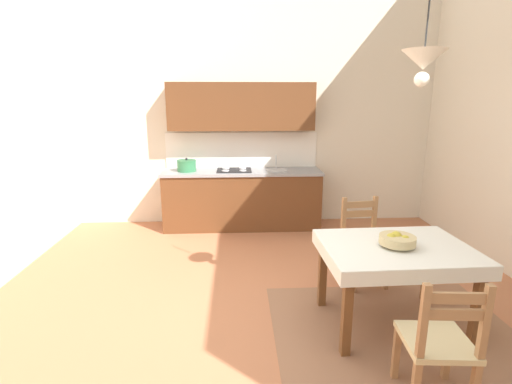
{
  "coord_description": "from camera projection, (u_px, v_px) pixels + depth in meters",
  "views": [
    {
      "loc": [
        -0.26,
        -2.93,
        1.97
      ],
      "look_at": [
        -0.09,
        0.64,
        1.09
      ],
      "focal_mm": 26.74,
      "sensor_mm": 36.0,
      "label": 1
    }
  ],
  "objects": [
    {
      "name": "ground_plane",
      "position": [
        270.0,
        336.0,
        3.34
      ],
      "size": [
        6.23,
        6.82,
        0.1
      ],
      "primitive_type": "cube",
      "color": "#B7704C"
    },
    {
      "name": "wall_back",
      "position": [
        254.0,
        88.0,
        5.89
      ],
      "size": [
        6.23,
        0.12,
        4.25
      ],
      "primitive_type": "cube",
      "color": "silver",
      "rests_on": "ground_plane"
    },
    {
      "name": "fruit_bowl",
      "position": [
        397.0,
        240.0,
        3.21
      ],
      "size": [
        0.3,
        0.3,
        0.12
      ],
      "color": "tan",
      "rests_on": "dining_table"
    },
    {
      "name": "dining_table",
      "position": [
        395.0,
        260.0,
        3.28
      ],
      "size": [
        1.27,
        0.97,
        0.75
      ],
      "color": "brown",
      "rests_on": "ground_plane"
    },
    {
      "name": "dining_chair_kitchen_side",
      "position": [
        363.0,
        244.0,
        4.12
      ],
      "size": [
        0.47,
        0.47,
        0.93
      ],
      "color": "#D1BC89",
      "rests_on": "ground_plane"
    },
    {
      "name": "pendant_lamp",
      "position": [
        424.0,
        61.0,
        2.75
      ],
      "size": [
        0.32,
        0.32,
        0.81
      ],
      "color": "black"
    },
    {
      "name": "area_rug",
      "position": [
        394.0,
        330.0,
        3.33
      ],
      "size": [
        2.1,
        1.6,
        0.01
      ],
      "primitive_type": "cube",
      "color": "#94664B",
      "rests_on": "ground_plane"
    },
    {
      "name": "dining_chair_camera_side",
      "position": [
        439.0,
        344.0,
        2.44
      ],
      "size": [
        0.45,
        0.45,
        0.93
      ],
      "color": "#D1BC89",
      "rests_on": "ground_plane"
    },
    {
      "name": "kitchen_cabinetry",
      "position": [
        242.0,
        173.0,
        5.86
      ],
      "size": [
        2.41,
        0.63,
        2.2
      ],
      "color": "brown",
      "rests_on": "ground_plane"
    }
  ]
}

